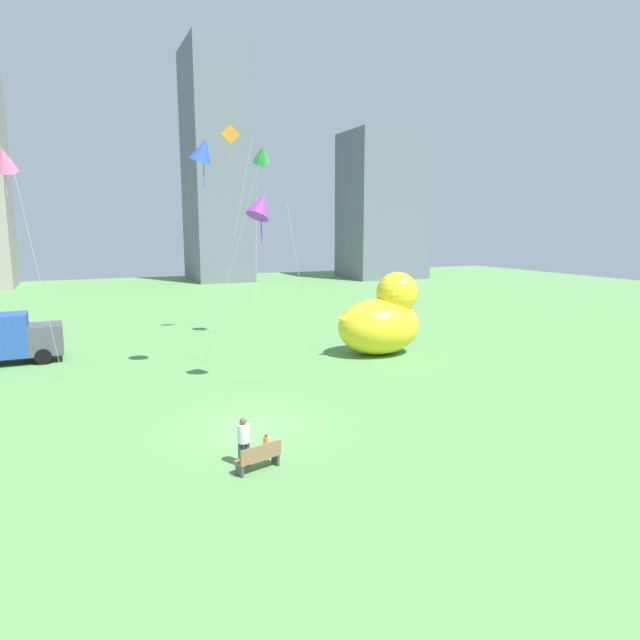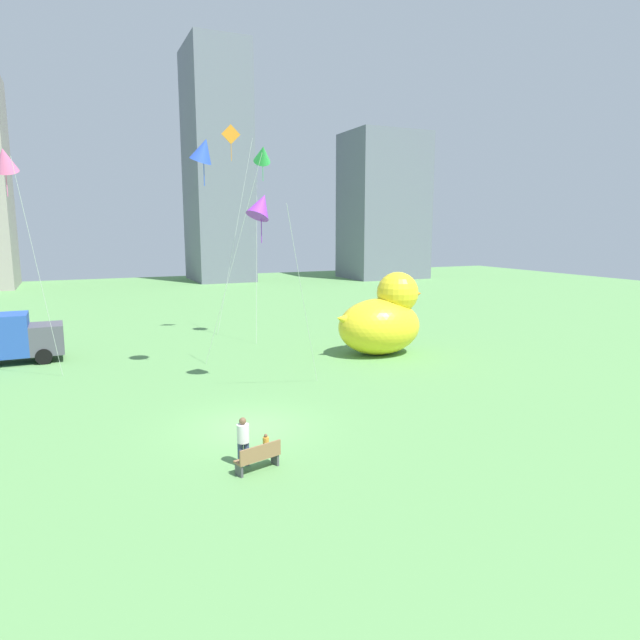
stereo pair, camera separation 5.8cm
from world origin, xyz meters
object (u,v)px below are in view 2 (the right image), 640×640
(kite_pink, at_px, (5,160))
(kite_purple, at_px, (261,206))
(person_child, at_px, (266,445))
(kite_orange, at_px, (231,146))
(park_bench, at_px, (259,457))
(giant_inflatable_duck, at_px, (382,319))
(person_adult, at_px, (243,439))
(kite_green, at_px, (263,154))
(kite_blue, at_px, (203,151))

(kite_pink, relative_size, kite_purple, 1.23)
(person_child, distance_m, kite_purple, 11.57)
(kite_pink, distance_m, kite_orange, 14.52)
(park_bench, bearing_deg, person_child, 58.28)
(giant_inflatable_duck, bearing_deg, person_adult, -135.43)
(park_bench, distance_m, kite_orange, 25.22)
(kite_green, relative_size, kite_orange, 0.91)
(kite_orange, bearing_deg, kite_pink, -152.86)
(person_adult, bearing_deg, kite_pink, 117.20)
(park_bench, xyz_separation_m, kite_purple, (3.06, 8.65, 8.17))
(kite_pink, distance_m, kite_purple, 12.44)
(kite_green, xyz_separation_m, kite_purple, (-3.52, -10.26, -3.65))
(person_adult, bearing_deg, giant_inflatable_duck, 44.57)
(kite_green, height_order, kite_purple, kite_green)
(person_child, relative_size, kite_pink, 0.07)
(person_adult, relative_size, kite_green, 0.13)
(kite_purple, bearing_deg, kite_blue, 121.05)
(person_adult, distance_m, person_child, 1.01)
(kite_blue, height_order, kite_orange, kite_orange)
(person_adult, distance_m, kite_green, 22.66)
(kite_green, distance_m, kite_purple, 11.45)
(kite_pink, height_order, kite_purple, kite_pink)
(person_adult, relative_size, person_child, 1.93)
(giant_inflatable_duck, height_order, kite_pink, kite_pink)
(person_adult, xyz_separation_m, kite_orange, (5.51, 20.67, 12.13))
(person_child, distance_m, kite_blue, 15.42)
(giant_inflatable_duck, bearing_deg, park_bench, -133.33)
(park_bench, bearing_deg, kite_green, 70.80)
(kite_pink, bearing_deg, person_adult, -62.80)
(kite_pink, bearing_deg, kite_green, 16.54)
(kite_green, height_order, kite_blue, kite_green)
(giant_inflatable_duck, bearing_deg, kite_green, 131.61)
(park_bench, relative_size, kite_pink, 0.14)
(kite_pink, xyz_separation_m, kite_purple, (10.65, -6.05, -2.16))
(kite_orange, distance_m, kite_purple, 13.51)
(park_bench, relative_size, giant_inflatable_duck, 0.26)
(person_child, xyz_separation_m, kite_blue, (0.66, 10.89, 10.89))
(person_child, distance_m, kite_green, 22.40)
(park_bench, height_order, kite_blue, kite_blue)
(kite_pink, height_order, kite_orange, kite_orange)
(person_adult, bearing_deg, kite_blue, 82.25)
(park_bench, distance_m, kite_purple, 12.29)
(kite_pink, relative_size, kite_orange, 0.80)
(person_adult, relative_size, kite_pink, 0.14)
(person_child, height_order, kite_blue, kite_blue)
(person_child, height_order, kite_orange, kite_orange)
(park_bench, xyz_separation_m, kite_pink, (-7.59, 14.70, 10.33))
(kite_pink, xyz_separation_m, kite_blue, (8.78, -2.94, 0.56))
(kite_blue, distance_m, kite_purple, 4.53)
(kite_green, distance_m, kite_orange, 2.83)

